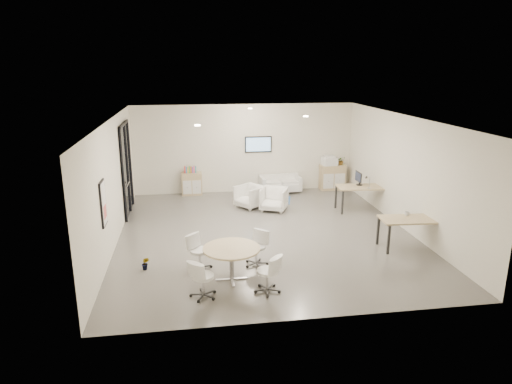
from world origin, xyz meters
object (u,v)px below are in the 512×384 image
Objects in this scene: sideboard_left at (192,184)px; desk_rear at (361,189)px; armchair_right at (274,198)px; round_table at (231,251)px; sideboard_right at (332,177)px; armchair_left at (250,195)px; loveseat at (280,184)px; desk_front at (410,221)px.

sideboard_left is 5.97m from desk_rear.
armchair_right is at bearing 177.24° from desk_rear.
round_table is at bearing -131.17° from desk_rear.
sideboard_left is 5.24m from sideboard_right.
sideboard_left reaches higher than armchair_left.
sideboard_right is at bearing -0.41° from sideboard_left.
desk_rear reaches higher than round_table.
sideboard_right reaches higher than sideboard_left.
armchair_left is at bearing 171.89° from desk_rear.
sideboard_right is at bearing 97.73° from desk_rear.
loveseat is 1.83× the size of armchair_right.
sideboard_left is 3.21m from loveseat.
armchair_left is (1.86, -1.80, -0.00)m from sideboard_left.
sideboard_right is 0.62× the size of loveseat.
armchair_right is at bearing -110.00° from loveseat.
armchair_left is (-3.38, -1.76, -0.06)m from sideboard_right.
sideboard_left reaches higher than desk_rear.
desk_front is at bearing -27.33° from armchair_right.
armchair_right reaches higher than desk_rear.
armchair_right is (2.58, -2.25, 0.00)m from sideboard_left.
sideboard_right is at bearing 57.07° from round_table.
desk_rear is at bearing 43.29° from round_table.
round_table reaches higher than loveseat.
armchair_left reaches higher than loveseat.
desk_front is (0.19, -5.79, 0.24)m from sideboard_right.
loveseat is at bearing 70.17° from round_table.
armchair_right is at bearing -40.98° from sideboard_left.
sideboard_right is 2.62m from desk_rear.
sideboard_right is 0.59× the size of desk_rear.
loveseat is 3.31m from desk_rear.
loveseat is 2.18m from armchair_right.
sideboard_right is 1.15× the size of armchair_left.
round_table is at bearing -86.97° from armchair_right.
armchair_right reaches higher than desk_front.
sideboard_right reaches higher than round_table.
desk_front reaches higher than round_table.
sideboard_left is 1.01× the size of armchair_left.
round_table is (-1.83, -4.73, 0.26)m from armchair_right.
sideboard_right reaches higher than armchair_left.
desk_rear is (2.13, -2.49, 0.42)m from loveseat.
armchair_right reaches higher than round_table.
armchair_left is 5.30m from round_table.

